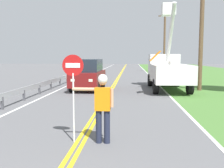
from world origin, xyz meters
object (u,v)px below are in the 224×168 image
(utility_bucket_truck, at_px, (167,69))
(oncoming_suv_nearest, at_px, (88,74))
(utility_pole_mid, at_px, (164,41))
(utility_pole_near, at_px, (202,27))
(flagger_worker, at_px, (102,104))
(stop_sign_paddle, at_px, (73,78))

(utility_bucket_truck, xyz_separation_m, oncoming_suv_nearest, (-5.46, -0.74, -0.37))
(oncoming_suv_nearest, height_order, utility_pole_mid, utility_pole_mid)
(oncoming_suv_nearest, relative_size, utility_pole_near, 0.57)
(flagger_worker, relative_size, utility_pole_near, 0.22)
(oncoming_suv_nearest, relative_size, utility_pole_mid, 0.55)
(utility_bucket_truck, bearing_deg, stop_sign_paddle, -109.04)
(flagger_worker, distance_m, utility_bucket_truck, 12.22)
(utility_pole_mid, bearing_deg, oncoming_suv_nearest, -111.43)
(stop_sign_paddle, distance_m, utility_pole_mid, 31.16)
(flagger_worker, xyz_separation_m, oncoming_suv_nearest, (-2.18, 11.02, 0.01))
(flagger_worker, height_order, utility_pole_near, utility_pole_near)
(utility_pole_mid, bearing_deg, flagger_worker, -100.13)
(flagger_worker, height_order, stop_sign_paddle, stop_sign_paddle)
(stop_sign_paddle, height_order, utility_pole_near, utility_pole_near)
(stop_sign_paddle, height_order, utility_bucket_truck, utility_bucket_truck)
(utility_bucket_truck, relative_size, utility_pole_near, 0.84)
(stop_sign_paddle, xyz_separation_m, utility_bucket_truck, (4.05, 11.74, -0.28))
(utility_bucket_truck, distance_m, utility_pole_near, 3.58)
(utility_pole_mid, bearing_deg, utility_bucket_truck, -96.59)
(stop_sign_paddle, relative_size, oncoming_suv_nearest, 0.50)
(oncoming_suv_nearest, distance_m, utility_pole_near, 8.22)
(utility_bucket_truck, relative_size, oncoming_suv_nearest, 1.47)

